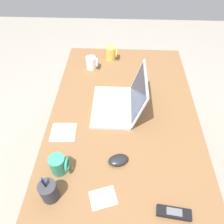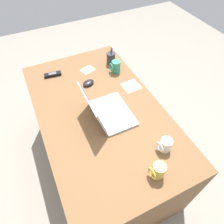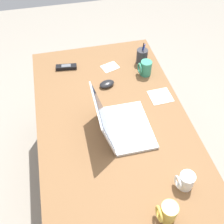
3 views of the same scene
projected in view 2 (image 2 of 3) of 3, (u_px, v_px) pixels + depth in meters
The scene contains 11 objects.
ground_plane at pixel (103, 158), 2.07m from camera, with size 6.00×6.00×0.00m, color gray.
desk at pixel (101, 138), 1.78m from camera, with size 1.49×0.87×0.76m, color brown.
laptop at pixel (107, 111), 1.41m from camera, with size 0.35×0.30×0.24m.
computer_mouse at pixel (88, 83), 1.66m from camera, with size 0.07×0.10×0.03m, color black.
coffee_mug_white at pixel (158, 171), 1.13m from camera, with size 0.07×0.09×0.10m.
coffee_mug_tall at pixel (115, 67), 1.74m from camera, with size 0.08×0.09×0.10m.
coffee_mug_spare at pixel (165, 145), 1.24m from camera, with size 0.07×0.08×0.09m.
cordless_phone at pixel (53, 74), 1.73m from camera, with size 0.06×0.15×0.03m.
pen_holder at pixel (111, 58), 1.82m from camera, with size 0.08×0.08×0.16m.
paper_note_near_laptop at pixel (88, 70), 1.79m from camera, with size 0.09×0.11×0.00m, color white.
paper_note_left at pixel (131, 86), 1.65m from camera, with size 0.13×0.14×0.00m, color white.
Camera 2 is at (-0.93, 0.34, 1.88)m, focal length 32.43 mm.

